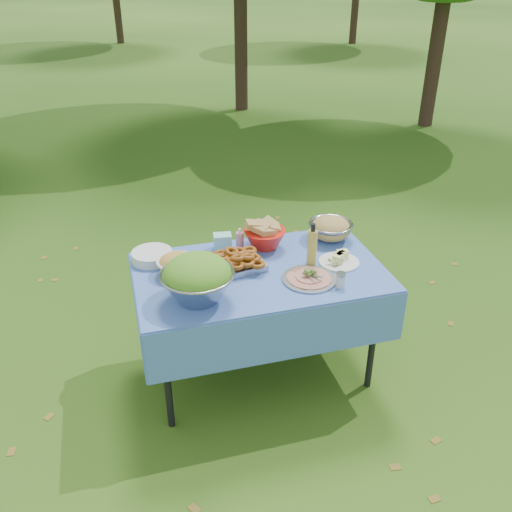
{
  "coord_description": "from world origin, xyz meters",
  "views": [
    {
      "loc": [
        -0.76,
        -2.64,
        2.38
      ],
      "look_at": [
        -0.02,
        0.0,
        0.86
      ],
      "focal_mm": 38.0,
      "sensor_mm": 36.0,
      "label": 1
    }
  ],
  "objects_px": {
    "bread_bowl": "(265,234)",
    "picnic_table": "(260,323)",
    "charcuterie_platter": "(309,274)",
    "oil_bottle": "(312,244)",
    "pasta_bowl_steel": "(331,228)",
    "salad_bowl": "(197,278)",
    "plate_stack": "(152,256)"
  },
  "relations": [
    {
      "from": "bread_bowl",
      "to": "charcuterie_platter",
      "type": "distance_m",
      "value": 0.48
    },
    {
      "from": "picnic_table",
      "to": "oil_bottle",
      "type": "relative_size",
      "value": 5.46
    },
    {
      "from": "picnic_table",
      "to": "bread_bowl",
      "type": "xyz_separation_m",
      "value": [
        0.11,
        0.29,
        0.47
      ]
    },
    {
      "from": "pasta_bowl_steel",
      "to": "charcuterie_platter",
      "type": "xyz_separation_m",
      "value": [
        -0.31,
        -0.45,
        -0.04
      ]
    },
    {
      "from": "salad_bowl",
      "to": "oil_bottle",
      "type": "bearing_deg",
      "value": 15.28
    },
    {
      "from": "plate_stack",
      "to": "bread_bowl",
      "type": "relative_size",
      "value": 0.92
    },
    {
      "from": "bread_bowl",
      "to": "oil_bottle",
      "type": "xyz_separation_m",
      "value": [
        0.21,
        -0.29,
        0.04
      ]
    },
    {
      "from": "pasta_bowl_steel",
      "to": "oil_bottle",
      "type": "bearing_deg",
      "value": -129.98
    },
    {
      "from": "bread_bowl",
      "to": "oil_bottle",
      "type": "bearing_deg",
      "value": -54.65
    },
    {
      "from": "salad_bowl",
      "to": "oil_bottle",
      "type": "xyz_separation_m",
      "value": [
        0.72,
        0.2,
        0.0
      ]
    },
    {
      "from": "pasta_bowl_steel",
      "to": "charcuterie_platter",
      "type": "relative_size",
      "value": 0.91
    },
    {
      "from": "bread_bowl",
      "to": "pasta_bowl_steel",
      "type": "bearing_deg",
      "value": -1.0
    },
    {
      "from": "bread_bowl",
      "to": "pasta_bowl_steel",
      "type": "distance_m",
      "value": 0.45
    },
    {
      "from": "salad_bowl",
      "to": "plate_stack",
      "type": "height_order",
      "value": "salad_bowl"
    },
    {
      "from": "plate_stack",
      "to": "pasta_bowl_steel",
      "type": "bearing_deg",
      "value": -0.93
    },
    {
      "from": "plate_stack",
      "to": "oil_bottle",
      "type": "height_order",
      "value": "oil_bottle"
    },
    {
      "from": "plate_stack",
      "to": "bread_bowl",
      "type": "height_order",
      "value": "bread_bowl"
    },
    {
      "from": "plate_stack",
      "to": "pasta_bowl_steel",
      "type": "height_order",
      "value": "pasta_bowl_steel"
    },
    {
      "from": "salad_bowl",
      "to": "pasta_bowl_steel",
      "type": "distance_m",
      "value": 1.08
    },
    {
      "from": "plate_stack",
      "to": "charcuterie_platter",
      "type": "bearing_deg",
      "value": -29.26
    },
    {
      "from": "picnic_table",
      "to": "salad_bowl",
      "type": "xyz_separation_m",
      "value": [
        -0.4,
        -0.2,
        0.51
      ]
    },
    {
      "from": "picnic_table",
      "to": "charcuterie_platter",
      "type": "xyz_separation_m",
      "value": [
        0.24,
        -0.17,
        0.42
      ]
    },
    {
      "from": "oil_bottle",
      "to": "charcuterie_platter",
      "type": "bearing_deg",
      "value": -114.44
    },
    {
      "from": "charcuterie_platter",
      "to": "picnic_table",
      "type": "bearing_deg",
      "value": 144.46
    },
    {
      "from": "picnic_table",
      "to": "charcuterie_platter",
      "type": "relative_size",
      "value": 4.7
    },
    {
      "from": "bread_bowl",
      "to": "pasta_bowl_steel",
      "type": "relative_size",
      "value": 0.94
    },
    {
      "from": "picnic_table",
      "to": "oil_bottle",
      "type": "bearing_deg",
      "value": -1.06
    },
    {
      "from": "bread_bowl",
      "to": "picnic_table",
      "type": "bearing_deg",
      "value": -111.68
    },
    {
      "from": "salad_bowl",
      "to": "plate_stack",
      "type": "bearing_deg",
      "value": 111.34
    },
    {
      "from": "bread_bowl",
      "to": "charcuterie_platter",
      "type": "relative_size",
      "value": 0.86
    },
    {
      "from": "salad_bowl",
      "to": "oil_bottle",
      "type": "relative_size",
      "value": 1.49
    },
    {
      "from": "charcuterie_platter",
      "to": "bread_bowl",
      "type": "bearing_deg",
      "value": 105.82
    }
  ]
}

